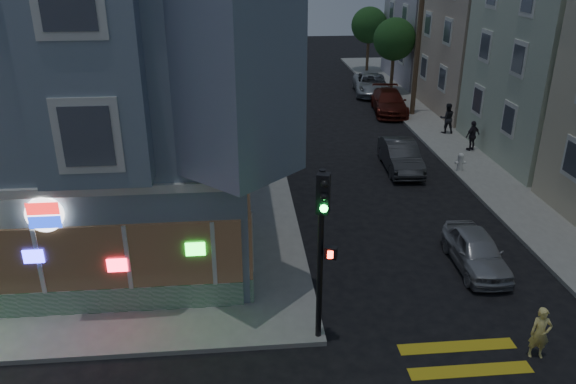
{
  "coord_description": "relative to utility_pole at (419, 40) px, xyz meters",
  "views": [
    {
      "loc": [
        0.8,
        -10.12,
        9.9
      ],
      "look_at": [
        2.33,
        6.14,
        2.79
      ],
      "focal_mm": 35.0,
      "sensor_mm": 36.0,
      "label": 1
    }
  ],
  "objects": [
    {
      "name": "corner_building",
      "position": [
        -18.0,
        -13.02,
        1.02
      ],
      "size": [
        14.6,
        14.6,
        11.4
      ],
      "color": "gray",
      "rests_on": "sidewalk_nw"
    },
    {
      "name": "street_tree_near",
      "position": [
        0.2,
        6.0,
        -0.86
      ],
      "size": [
        3.0,
        3.0,
        5.3
      ],
      "color": "#4C3826",
      "rests_on": "sidewalk_ne"
    },
    {
      "name": "pedestrian_a",
      "position": [
        0.73,
        -4.13,
        -3.79
      ],
      "size": [
        0.88,
        0.71,
        1.72
      ],
      "primitive_type": "imported",
      "rotation": [
        0.0,
        0.0,
        3.07
      ],
      "color": "black",
      "rests_on": "sidewalk_ne"
    },
    {
      "name": "pedestrian_b",
      "position": [
        1.0,
        -7.18,
        -3.86
      ],
      "size": [
        1.0,
        0.74,
        1.58
      ],
      "primitive_type": "imported",
      "rotation": [
        0.0,
        0.0,
        3.57
      ],
      "color": "#28242C",
      "rests_on": "sidewalk_ne"
    },
    {
      "name": "row_house_d",
      "position": [
        7.5,
        10.0,
        0.6
      ],
      "size": [
        12.0,
        8.6,
        10.5
      ],
      "primitive_type": "cube",
      "color": "#B1A9BA",
      "rests_on": "sidewalk_ne"
    },
    {
      "name": "fire_hydrant",
      "position": [
        -0.7,
        -9.99,
        -4.19
      ],
      "size": [
        0.5,
        0.29,
        0.87
      ],
      "color": "white",
      "rests_on": "sidewalk_ne"
    },
    {
      "name": "running_child",
      "position": [
        -3.56,
        -22.91,
        -4.06
      ],
      "size": [
        0.59,
        0.44,
        1.47
      ],
      "primitive_type": "imported",
      "rotation": [
        0.0,
        0.0,
        -0.18
      ],
      "color": "#FAE680",
      "rests_on": "ground"
    },
    {
      "name": "utility_pole",
      "position": [
        0.0,
        0.0,
        0.0
      ],
      "size": [
        2.2,
        0.3,
        9.0
      ],
      "color": "#4C3826",
      "rests_on": "sidewalk_ne"
    },
    {
      "name": "traffic_signal",
      "position": [
        -9.18,
        -21.82,
        -1.35
      ],
      "size": [
        0.62,
        0.55,
        4.88
      ],
      "rotation": [
        0.0,
        0.0,
        -0.34
      ],
      "color": "black",
      "rests_on": "sidewalk_nw"
    },
    {
      "name": "parked_car_a",
      "position": [
        -3.4,
        -18.39,
        -4.18
      ],
      "size": [
        1.61,
        3.7,
        1.24
      ],
      "primitive_type": "imported",
      "rotation": [
        0.0,
        0.0,
        -0.04
      ],
      "color": "#A8AAB0",
      "rests_on": "ground"
    },
    {
      "name": "row_house_c",
      "position": [
        7.5,
        1.0,
        -0.15
      ],
      "size": [
        12.0,
        8.6,
        9.0
      ],
      "primitive_type": "cube",
      "color": "#B7A28D",
      "rests_on": "sidewalk_ne"
    },
    {
      "name": "street_tree_far",
      "position": [
        0.2,
        14.0,
        -0.86
      ],
      "size": [
        3.0,
        3.0,
        5.3
      ],
      "color": "#4C3826",
      "rests_on": "sidewalk_ne"
    },
    {
      "name": "parked_car_c",
      "position": [
        -1.3,
        0.87,
        -4.07
      ],
      "size": [
        2.61,
        5.19,
        1.45
      ],
      "primitive_type": "imported",
      "rotation": [
        0.0,
        0.0,
        -0.12
      ],
      "color": "#511912",
      "rests_on": "ground"
    },
    {
      "name": "parked_car_b",
      "position": [
        -3.4,
        -9.23,
        -4.1
      ],
      "size": [
        1.69,
        4.33,
        1.4
      ],
      "primitive_type": "imported",
      "rotation": [
        0.0,
        0.0,
        -0.05
      ],
      "color": "#383A3D",
      "rests_on": "ground"
    },
    {
      "name": "parked_car_d",
      "position": [
        -1.3,
        6.07,
        -4.08
      ],
      "size": [
        3.0,
        5.43,
        1.44
      ],
      "primitive_type": "imported",
      "rotation": [
        0.0,
        0.0,
        -0.12
      ],
      "color": "#AAAFB5",
      "rests_on": "ground"
    }
  ]
}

